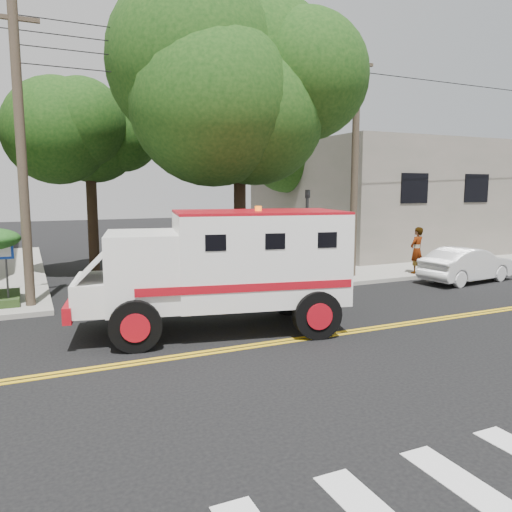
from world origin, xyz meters
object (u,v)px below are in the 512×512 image
pedestrian_a (417,250)px  pedestrian_b (304,246)px  parked_sedan (467,265)px  armored_truck (225,263)px

pedestrian_a → pedestrian_b: 4.88m
parked_sedan → pedestrian_b: (-4.25, 5.35, 0.36)m
parked_sedan → pedestrian_b: bearing=32.1°
parked_sedan → pedestrian_a: size_ratio=2.16×
armored_truck → parked_sedan: 11.35m
pedestrian_b → armored_truck: bearing=48.4°
parked_sedan → pedestrian_b: size_ratio=2.32×
parked_sedan → pedestrian_b: 6.85m
pedestrian_a → parked_sedan: bearing=104.8°
pedestrian_b → pedestrian_a: bearing=131.6°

